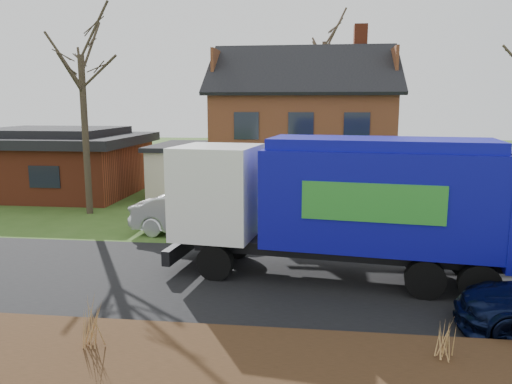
# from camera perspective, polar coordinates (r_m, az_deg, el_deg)

# --- Properties ---
(ground) EXTENTS (120.00, 120.00, 0.00)m
(ground) POSITION_cam_1_polar(r_m,az_deg,el_deg) (14.75, -4.33, -9.97)
(ground) COLOR #33521B
(ground) RESTS_ON ground
(road) EXTENTS (80.00, 7.00, 0.02)m
(road) POSITION_cam_1_polar(r_m,az_deg,el_deg) (14.74, -4.33, -9.94)
(road) COLOR black
(road) RESTS_ON ground
(mulch_verge) EXTENTS (80.00, 3.50, 0.30)m
(mulch_verge) POSITION_cam_1_polar(r_m,az_deg,el_deg) (10.00, -10.60, -19.41)
(mulch_verge) COLOR black
(mulch_verge) RESTS_ON ground
(main_house) EXTENTS (12.95, 8.95, 9.26)m
(main_house) POSITION_cam_1_polar(r_m,az_deg,el_deg) (27.54, 4.32, 7.92)
(main_house) COLOR beige
(main_house) RESTS_ON ground
(ranch_house) EXTENTS (9.80, 8.20, 3.70)m
(ranch_house) POSITION_cam_1_polar(r_m,az_deg,el_deg) (30.57, -22.02, 3.26)
(ranch_house) COLOR maroon
(ranch_house) RESTS_ON ground
(garbage_truck) EXTENTS (9.83, 3.76, 4.11)m
(garbage_truck) POSITION_cam_1_polar(r_m,az_deg,el_deg) (14.47, 9.84, -0.75)
(garbage_truck) COLOR black
(garbage_truck) RESTS_ON ground
(silver_sedan) EXTENTS (5.12, 2.31, 1.63)m
(silver_sedan) POSITION_cam_1_polar(r_m,az_deg,el_deg) (19.51, -6.89, -2.54)
(silver_sedan) COLOR #B5B9BD
(silver_sedan) RESTS_ON ground
(tree_front_west) EXTENTS (3.36, 3.36, 9.98)m
(tree_front_west) POSITION_cam_1_polar(r_m,az_deg,el_deg) (24.24, -19.56, 17.05)
(tree_front_west) COLOR #392F22
(tree_front_west) RESTS_ON ground
(tree_back) EXTENTS (3.89, 3.89, 12.31)m
(tree_back) POSITION_cam_1_polar(r_m,az_deg,el_deg) (34.71, 7.93, 18.61)
(tree_back) COLOR #413227
(tree_back) RESTS_ON ground
(grass_clump_mid) EXTENTS (0.36, 0.29, 1.00)m
(grass_clump_mid) POSITION_cam_1_polar(r_m,az_deg,el_deg) (10.62, -18.20, -14.03)
(grass_clump_mid) COLOR #9D7445
(grass_clump_mid) RESTS_ON mulch_verge
(grass_clump_east) EXTENTS (0.31, 0.25, 0.77)m
(grass_clump_east) POSITION_cam_1_polar(r_m,az_deg,el_deg) (10.39, 20.88, -15.47)
(grass_clump_east) COLOR tan
(grass_clump_east) RESTS_ON mulch_verge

